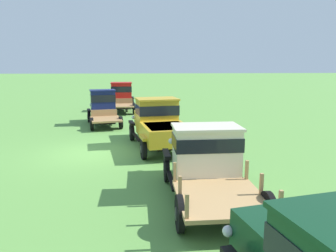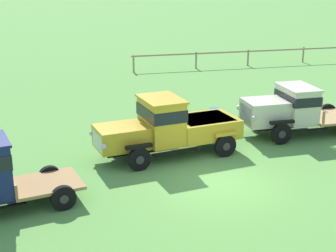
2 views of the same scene
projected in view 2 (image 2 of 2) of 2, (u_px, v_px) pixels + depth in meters
ground_plane at (216, 183)px, 17.20m from camera, size 240.00×240.00×0.00m
paddock_fence at (250, 54)px, 36.00m from camera, size 16.81×0.63×1.13m
vintage_truck_midrow_center at (168, 126)px, 19.37m from camera, size 5.81×2.98×2.27m
vintage_truck_far_side at (290, 109)px, 21.66m from camera, size 5.43×2.39×2.09m
oil_drum_beside_row at (215, 119)px, 22.61m from camera, size 0.57×0.57×0.91m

